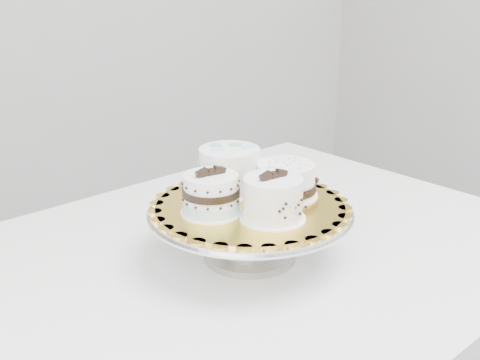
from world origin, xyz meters
TOP-DOWN VIEW (x-y plane):
  - table at (0.01, 0.22)m, footprint 1.35×1.00m
  - cake_stand at (0.07, 0.20)m, footprint 0.35×0.35m
  - cake_board at (0.07, 0.20)m, footprint 0.40×0.40m
  - cake_swirl at (0.06, 0.13)m, footprint 0.11×0.11m
  - cake_banded at (-0.00, 0.21)m, footprint 0.10×0.10m
  - cake_dots at (0.08, 0.28)m, footprint 0.13×0.13m
  - cake_ribbon at (0.15, 0.20)m, footprint 0.13×0.13m

SIDE VIEW (x-z plane):
  - table at x=0.01m, z-range 0.30..1.05m
  - cake_stand at x=0.07m, z-range 0.77..0.86m
  - cake_board at x=0.07m, z-range 0.84..0.85m
  - cake_ribbon at x=0.15m, z-range 0.85..0.91m
  - cake_banded at x=0.00m, z-range 0.84..0.92m
  - cake_swirl at x=0.06m, z-range 0.84..0.92m
  - cake_dots at x=0.08m, z-range 0.85..0.93m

